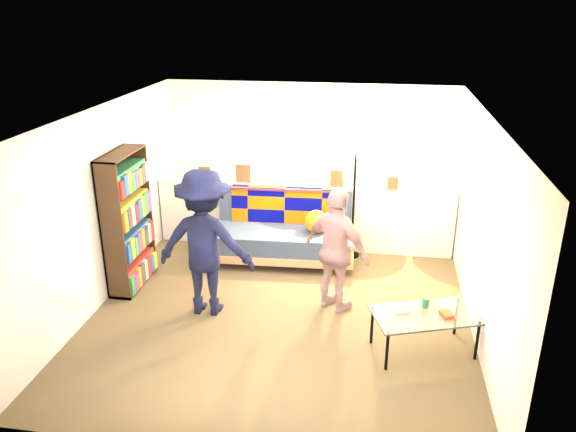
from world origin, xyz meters
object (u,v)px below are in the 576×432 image
object	(u,v)px
bookshelf	(128,225)
person_left	(205,243)
coffee_table	(426,316)
floor_lamp	(355,180)
person_right	(337,251)
futon_sofa	(284,232)

from	to	relation	value
bookshelf	person_left	size ratio (longest dim) A/B	1.01
coffee_table	floor_lamp	distance (m)	2.60
person_right	person_left	bearing A→B (deg)	44.30
bookshelf	floor_lamp	distance (m)	3.17
coffee_table	floor_lamp	size ratio (longest dim) A/B	0.75
bookshelf	coffee_table	world-z (taller)	bookshelf
floor_lamp	person_right	size ratio (longest dim) A/B	1.06
person_left	floor_lamp	bearing A→B (deg)	-130.90
futon_sofa	person_left	size ratio (longest dim) A/B	1.18
bookshelf	person_left	world-z (taller)	bookshelf
coffee_table	floor_lamp	xyz separation A→B (m)	(-0.90, 2.33, 0.74)
coffee_table	floor_lamp	bearing A→B (deg)	111.04
floor_lamp	person_right	bearing A→B (deg)	-94.41
coffee_table	futon_sofa	bearing A→B (deg)	132.02
coffee_table	person_right	bearing A→B (deg)	143.41
bookshelf	person_right	distance (m)	2.73
futon_sofa	person_left	distance (m)	1.82
floor_lamp	person_left	world-z (taller)	person_left
person_left	person_right	bearing A→B (deg)	-168.56
futon_sofa	bookshelf	world-z (taller)	bookshelf
bookshelf	coffee_table	distance (m)	3.89
floor_lamp	person_right	world-z (taller)	floor_lamp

